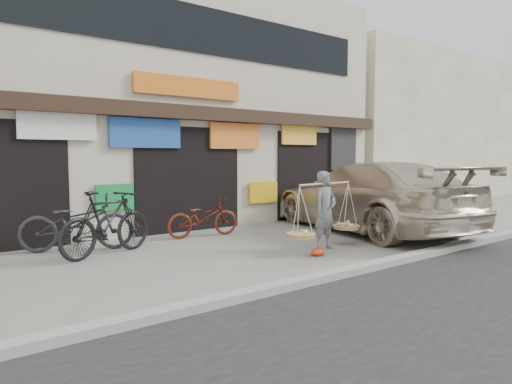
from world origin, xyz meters
TOP-DOWN VIEW (x-y plane):
  - ground at (0.00, 0.00)m, footprint 70.00×70.00m
  - kerb at (0.00, -2.00)m, footprint 70.00×0.25m
  - shophouse_block at (-0.00, 6.42)m, footprint 14.00×6.32m
  - neighbor_east at (13.50, 7.00)m, footprint 12.00×7.00m
  - street_vendor at (1.10, -0.30)m, footprint 2.10×0.74m
  - bike_0 at (-3.08, 2.70)m, footprint 2.37×1.53m
  - bike_1 at (-2.74, 1.87)m, footprint 2.23×1.27m
  - bike_2 at (-0.17, 2.53)m, footprint 1.88×0.86m
  - suv at (3.71, 0.67)m, footprint 3.69×6.59m
  - red_bag at (0.52, -0.66)m, footprint 0.31×0.25m

SIDE VIEW (x-z plane):
  - ground at x=0.00m, z-range 0.00..0.00m
  - kerb at x=0.00m, z-range 0.00..0.12m
  - red_bag at x=0.52m, z-range 0.00..0.14m
  - bike_2 at x=-0.17m, z-range 0.00..0.95m
  - bike_0 at x=-3.08m, z-range 0.00..1.18m
  - bike_1 at x=-2.74m, z-range 0.00..1.29m
  - street_vendor at x=1.10m, z-range -0.06..1.58m
  - suv at x=3.71m, z-range 0.00..1.80m
  - neighbor_east at x=13.50m, z-range 0.00..6.40m
  - shophouse_block at x=0.00m, z-range -0.05..6.95m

